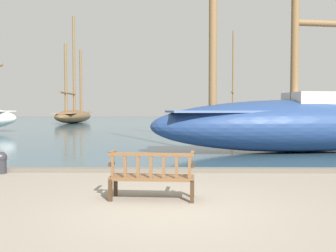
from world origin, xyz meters
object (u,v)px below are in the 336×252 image
(sailboat_mid_port, at_px, (233,116))
(park_bench, at_px, (152,175))
(sailboat_distant_harbor, at_px, (74,114))
(sailboat_outer_port, at_px, (301,120))
(mooring_bollard, at_px, (1,162))

(sailboat_mid_port, bearing_deg, park_bench, -101.23)
(park_bench, height_order, sailboat_distant_harbor, sailboat_distant_harbor)
(park_bench, bearing_deg, sailboat_distant_harbor, 107.02)
(park_bench, distance_m, sailboat_mid_port, 38.72)
(park_bench, relative_size, sailboat_distant_harbor, 0.13)
(sailboat_mid_port, distance_m, sailboat_outer_port, 30.49)
(sailboat_mid_port, height_order, sailboat_distant_harbor, sailboat_distant_harbor)
(sailboat_outer_port, distance_m, mooring_bollard, 10.74)
(sailboat_distant_harbor, height_order, mooring_bollard, sailboat_distant_harbor)
(sailboat_distant_harbor, height_order, sailboat_outer_port, sailboat_outer_port)
(sailboat_distant_harbor, xyz_separation_m, mooring_bollard, (7.55, -35.62, -0.81))
(sailboat_outer_port, xyz_separation_m, mooring_bollard, (-9.60, -4.72, -0.99))
(sailboat_mid_port, bearing_deg, sailboat_outer_port, -94.07)
(sailboat_outer_port, relative_size, mooring_bollard, 25.29)
(sailboat_outer_port, height_order, mooring_bollard, sailboat_outer_port)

